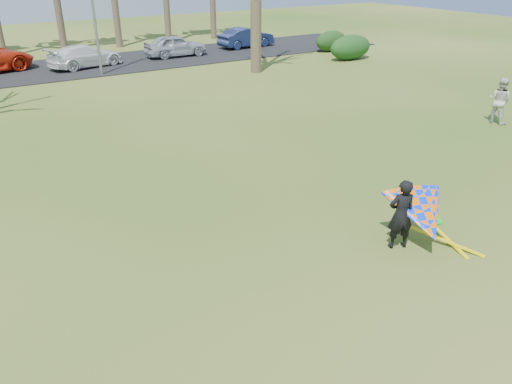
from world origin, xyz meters
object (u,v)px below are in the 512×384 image
car_4 (175,46)px  kite_flyer (420,215)px  pedestrian_a (500,101)px  car_3 (85,56)px  car_5 (246,37)px

car_4 → kite_flyer: size_ratio=1.74×
car_4 → pedestrian_a: bearing=-165.4°
car_3 → car_5: 12.10m
car_4 → car_3: bearing=93.4°
car_3 → car_4: bearing=-101.2°
car_4 → car_5: (5.95, 0.67, -0.01)m
pedestrian_a → car_5: bearing=-8.5°
kite_flyer → pedestrian_a: bearing=25.8°
car_3 → car_4: size_ratio=1.09×
car_4 → pedestrian_a: (5.26, -20.51, 0.16)m
kite_flyer → car_3: bearing=92.4°
car_3 → pedestrian_a: pedestrian_a is taller
car_5 → pedestrian_a: pedestrian_a is taller
car_5 → pedestrian_a: (-0.69, -21.18, 0.17)m
car_3 → kite_flyer: size_ratio=1.90×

